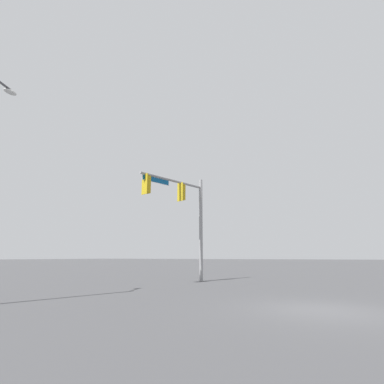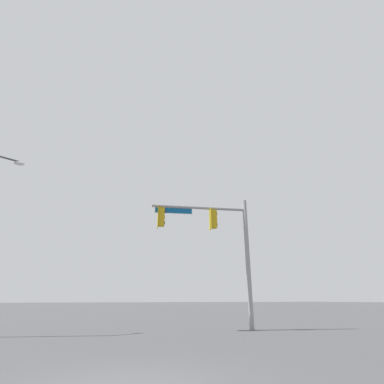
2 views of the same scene
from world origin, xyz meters
name	(u,v)px [view 1 (image 1 of 2)]	position (x,y,z in m)	size (l,w,h in m)	color
ground_plane	(325,311)	(0.00, 0.00, 0.00)	(400.00, 400.00, 0.00)	#474749
signal_pole_near	(184,207)	(-6.89, -9.13, 5.05)	(5.64, 1.67, 7.33)	gray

